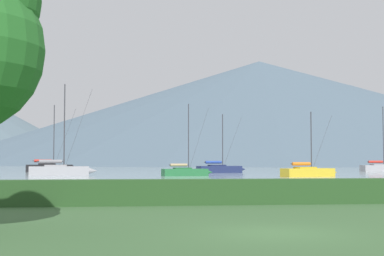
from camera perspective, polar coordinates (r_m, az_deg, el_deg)
The scene contains 12 objects.
ground_plane at distance 17.77m, azimuth 8.08°, elevation -10.25°, with size 1000.00×1000.00×0.00m, color #385B33.
harbor_water at distance 154.12m, azimuth -5.22°, elevation -3.92°, with size 320.00×246.00×0.00m, color #8C9EA3.
hedge_line at distance 28.45m, azimuth 2.31°, elevation -6.33°, with size 80.00×1.20×1.24m, color #284C23.
sailboat_slip_2 at distance 111.07m, azimuth 18.23°, elevation -3.73°, with size 8.33×2.74×11.90m.
sailboat_slip_6 at distance 76.61m, azimuth -0.65°, elevation -4.33°, with size 7.05×3.02×9.61m.
sailboat_slip_8 at distance 104.64m, azimuth -13.85°, elevation -3.81°, with size 9.39×3.61×11.83m.
sailboat_slip_9 at distance 74.77m, azimuth 11.44°, elevation -4.26°, with size 7.93×3.90×8.31m.
sailboat_slip_10 at distance 80.35m, azimuth -12.96°, elevation -4.06°, with size 9.28×3.82×12.51m.
sailboat_slip_11 at distance 93.85m, azimuth 2.77°, elevation -4.04°, with size 8.40×3.88×9.57m.
distant_hill_west_ridge at distance 333.76m, azimuth 6.69°, elevation 1.59°, with size 351.71×351.71×58.81m, color #4C6070.
distant_hill_east_ridge at distance 382.14m, azimuth 15.38°, elevation 0.42°, with size 286.18×286.18×49.94m, color #4C6070.
distant_hill_far_shoulder at distance 381.12m, azimuth 7.92°, elevation 1.12°, with size 244.55×244.55×60.30m, color #4C6070.
Camera 1 is at (-4.54, -17.04, 2.22)m, focal length 53.89 mm.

